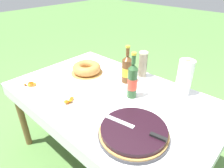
{
  "coord_description": "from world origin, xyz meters",
  "views": [
    {
      "loc": [
        0.85,
        -0.91,
        1.5
      ],
      "look_at": [
        -0.03,
        0.05,
        0.74
      ],
      "focal_mm": 32.0,
      "sensor_mm": 36.0,
      "label": 1
    }
  ],
  "objects_px": {
    "serving_knife": "(139,129)",
    "snack_plate_near": "(32,85)",
    "cider_bottle_amber": "(127,69)",
    "paper_towel_roll": "(184,77)",
    "cider_bottle_green": "(132,81)",
    "cup_stack": "(143,65)",
    "snack_plate_left": "(69,102)",
    "bundt_cake": "(87,68)",
    "berry_tart": "(134,132)"
  },
  "relations": [
    {
      "from": "berry_tart",
      "to": "bundt_cake",
      "type": "xyz_separation_m",
      "value": [
        -0.79,
        0.34,
        0.02
      ]
    },
    {
      "from": "snack_plate_near",
      "to": "snack_plate_left",
      "type": "xyz_separation_m",
      "value": [
        0.41,
        0.06,
        0.0
      ]
    },
    {
      "from": "cider_bottle_green",
      "to": "snack_plate_near",
      "type": "bearing_deg",
      "value": -147.8
    },
    {
      "from": "cup_stack",
      "to": "snack_plate_left",
      "type": "distance_m",
      "value": 0.7
    },
    {
      "from": "snack_plate_near",
      "to": "paper_towel_roll",
      "type": "height_order",
      "value": "paper_towel_roll"
    },
    {
      "from": "paper_towel_roll",
      "to": "cider_bottle_amber",
      "type": "bearing_deg",
      "value": -160.76
    },
    {
      "from": "cider_bottle_amber",
      "to": "snack_plate_left",
      "type": "xyz_separation_m",
      "value": [
        -0.09,
        -0.52,
        -0.1
      ]
    },
    {
      "from": "bundt_cake",
      "to": "snack_plate_near",
      "type": "distance_m",
      "value": 0.48
    },
    {
      "from": "serving_knife",
      "to": "cider_bottle_green",
      "type": "bearing_deg",
      "value": -57.14
    },
    {
      "from": "cider_bottle_amber",
      "to": "bundt_cake",
      "type": "bearing_deg",
      "value": -162.12
    },
    {
      "from": "cider_bottle_amber",
      "to": "paper_towel_roll",
      "type": "distance_m",
      "value": 0.44
    },
    {
      "from": "cup_stack",
      "to": "paper_towel_roll",
      "type": "distance_m",
      "value": 0.38
    },
    {
      "from": "paper_towel_roll",
      "to": "serving_knife",
      "type": "bearing_deg",
      "value": -86.66
    },
    {
      "from": "berry_tart",
      "to": "snack_plate_near",
      "type": "height_order",
      "value": "berry_tart"
    },
    {
      "from": "paper_towel_roll",
      "to": "berry_tart",
      "type": "bearing_deg",
      "value": -89.42
    },
    {
      "from": "berry_tart",
      "to": "cider_bottle_amber",
      "type": "distance_m",
      "value": 0.63
    },
    {
      "from": "bundt_cake",
      "to": "cider_bottle_amber",
      "type": "height_order",
      "value": "cider_bottle_amber"
    },
    {
      "from": "paper_towel_roll",
      "to": "bundt_cake",
      "type": "bearing_deg",
      "value": -161.39
    },
    {
      "from": "berry_tart",
      "to": "paper_towel_roll",
      "type": "distance_m",
      "value": 0.61
    },
    {
      "from": "cider_bottle_amber",
      "to": "snack_plate_left",
      "type": "height_order",
      "value": "cider_bottle_amber"
    },
    {
      "from": "cider_bottle_green",
      "to": "paper_towel_roll",
      "type": "bearing_deg",
      "value": 50.0
    },
    {
      "from": "berry_tart",
      "to": "snack_plate_near",
      "type": "relative_size",
      "value": 1.93
    },
    {
      "from": "berry_tart",
      "to": "snack_plate_near",
      "type": "bearing_deg",
      "value": -172.68
    },
    {
      "from": "serving_knife",
      "to": "cup_stack",
      "type": "distance_m",
      "value": 0.74
    },
    {
      "from": "berry_tart",
      "to": "cider_bottle_amber",
      "type": "relative_size",
      "value": 1.29
    },
    {
      "from": "snack_plate_left",
      "to": "paper_towel_roll",
      "type": "bearing_deg",
      "value": 52.42
    },
    {
      "from": "bundt_cake",
      "to": "cup_stack",
      "type": "xyz_separation_m",
      "value": [
        0.41,
        0.28,
        0.07
      ]
    },
    {
      "from": "cider_bottle_amber",
      "to": "paper_towel_roll",
      "type": "bearing_deg",
      "value": 19.24
    },
    {
      "from": "serving_knife",
      "to": "paper_towel_roll",
      "type": "distance_m",
      "value": 0.6
    },
    {
      "from": "serving_knife",
      "to": "berry_tart",
      "type": "bearing_deg",
      "value": 0.0
    },
    {
      "from": "cider_bottle_green",
      "to": "paper_towel_roll",
      "type": "height_order",
      "value": "cider_bottle_green"
    },
    {
      "from": "serving_knife",
      "to": "cider_bottle_amber",
      "type": "distance_m",
      "value": 0.64
    },
    {
      "from": "serving_knife",
      "to": "cider_bottle_amber",
      "type": "height_order",
      "value": "cider_bottle_amber"
    },
    {
      "from": "serving_knife",
      "to": "cider_bottle_green",
      "type": "distance_m",
      "value": 0.42
    },
    {
      "from": "snack_plate_left",
      "to": "serving_knife",
      "type": "bearing_deg",
      "value": 7.02
    },
    {
      "from": "cider_bottle_green",
      "to": "serving_knife",
      "type": "bearing_deg",
      "value": -46.91
    },
    {
      "from": "serving_knife",
      "to": "bundt_cake",
      "type": "relative_size",
      "value": 1.32
    },
    {
      "from": "bundt_cake",
      "to": "paper_towel_roll",
      "type": "height_order",
      "value": "paper_towel_roll"
    },
    {
      "from": "cider_bottle_amber",
      "to": "paper_towel_roll",
      "type": "relative_size",
      "value": 1.16
    },
    {
      "from": "snack_plate_near",
      "to": "snack_plate_left",
      "type": "bearing_deg",
      "value": 7.92
    },
    {
      "from": "snack_plate_near",
      "to": "snack_plate_left",
      "type": "distance_m",
      "value": 0.42
    },
    {
      "from": "serving_knife",
      "to": "paper_towel_roll",
      "type": "relative_size",
      "value": 1.39
    },
    {
      "from": "cider_bottle_green",
      "to": "snack_plate_left",
      "type": "height_order",
      "value": "cider_bottle_green"
    },
    {
      "from": "serving_knife",
      "to": "snack_plate_near",
      "type": "bearing_deg",
      "value": -2.82
    },
    {
      "from": "bundt_cake",
      "to": "cider_bottle_amber",
      "type": "xyz_separation_m",
      "value": [
        0.36,
        0.12,
        0.07
      ]
    },
    {
      "from": "cup_stack",
      "to": "cider_bottle_amber",
      "type": "bearing_deg",
      "value": -104.2
    },
    {
      "from": "snack_plate_near",
      "to": "paper_towel_roll",
      "type": "distance_m",
      "value": 1.18
    },
    {
      "from": "berry_tart",
      "to": "paper_towel_roll",
      "type": "height_order",
      "value": "paper_towel_roll"
    },
    {
      "from": "cider_bottle_green",
      "to": "cider_bottle_amber",
      "type": "height_order",
      "value": "cider_bottle_green"
    },
    {
      "from": "berry_tart",
      "to": "cup_stack",
      "type": "distance_m",
      "value": 0.73
    }
  ]
}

